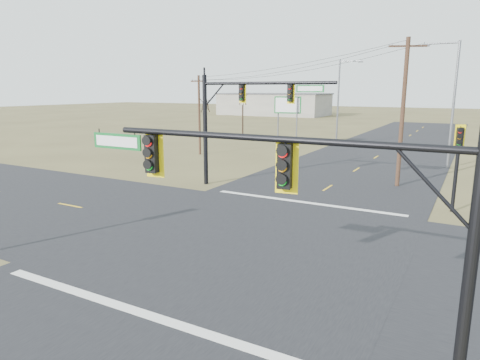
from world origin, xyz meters
name	(u,v)px	position (x,y,z in m)	size (l,w,h in m)	color
ground	(247,239)	(0.00, 0.00, 0.00)	(320.00, 320.00, 0.00)	brown
road_ew	(247,239)	(0.00, 0.00, 0.01)	(160.00, 14.00, 0.02)	black
road_ns	(247,239)	(0.00, 0.00, 0.01)	(14.00, 160.00, 0.02)	black
stop_bar_near	(134,310)	(0.00, -7.50, 0.03)	(12.00, 0.40, 0.01)	silver
stop_bar_far	(305,202)	(0.00, 7.50, 0.03)	(12.00, 0.40, 0.01)	silver
mast_arm_near	(285,186)	(5.00, -7.50, 4.59)	(10.33, 0.48, 6.28)	black
mast_arm_far	(240,108)	(-5.45, 9.05, 5.59)	(9.64, 0.47, 7.81)	black
pedestal_signal_ne	(458,150)	(8.01, 9.64, 3.53)	(0.68, 0.60, 4.97)	black
utility_pole_near	(403,112)	(4.15, 15.11, 5.31)	(2.35, 1.10, 10.26)	#462D1E
utility_pole_far	(199,114)	(-16.91, 20.91, 4.32)	(2.02, 0.24, 8.24)	#462D1E
highway_sign	(288,111)	(-11.14, 30.93, 4.25)	(3.15, 0.71, 6.00)	slate
streetlight_a	(451,98)	(6.55, 24.78, 6.08)	(3.03, 0.43, 10.83)	slate
streetlight_c	(340,98)	(-6.17, 35.35, 5.77)	(2.87, 0.36, 10.27)	slate
bare_tree_a	(205,103)	(-20.22, 27.04, 5.16)	(3.43, 3.43, 6.52)	black
bare_tree_b	(243,98)	(-22.58, 40.76, 5.55)	(3.42, 3.42, 6.94)	black
warehouse_left	(274,105)	(-40.00, 90.00, 2.75)	(28.00, 14.00, 5.50)	#A29E90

